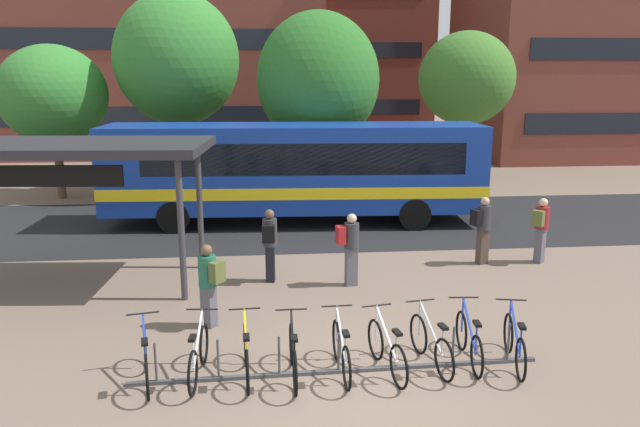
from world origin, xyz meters
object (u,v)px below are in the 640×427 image
at_px(street_tree_3, 53,95).
at_px(parked_bicycle_blue_7, 469,341).
at_px(street_tree_2, 318,80).
at_px(parked_bicycle_silver_4, 341,352).
at_px(commuter_red_pack_0, 350,244).
at_px(parked_bicycle_yellow_2, 246,355).
at_px(parked_bicycle_blue_8, 514,344).
at_px(parked_bicycle_white_1, 199,356).
at_px(parked_bicycle_black_3, 293,356).
at_px(commuter_black_pack_2, 483,226).
at_px(commuter_olive_pack_3, 209,280).
at_px(parked_bicycle_white_5, 387,351).
at_px(street_tree_0, 467,79).
at_px(commuter_black_pack_4, 270,241).
at_px(parked_bicycle_silver_6, 431,345).
at_px(street_tree_1, 177,59).
at_px(city_bus, 293,169).
at_px(transit_shelter, 51,152).
at_px(parked_bicycle_blue_0, 146,360).
at_px(commuter_olive_pack_1, 541,226).

bearing_deg(street_tree_3, parked_bicycle_blue_7, -53.13).
bearing_deg(street_tree_2, parked_bicycle_silver_4, -93.57).
height_order(commuter_red_pack_0, street_tree_3, street_tree_3).
bearing_deg(parked_bicycle_yellow_2, parked_bicycle_blue_8, -93.20).
height_order(parked_bicycle_white_1, parked_bicycle_black_3, same).
bearing_deg(parked_bicycle_white_1, commuter_black_pack_2, -46.44).
bearing_deg(parked_bicycle_silver_4, commuter_olive_pack_3, 45.11).
bearing_deg(parked_bicycle_white_5, parked_bicycle_blue_8, -98.94).
bearing_deg(parked_bicycle_white_1, street_tree_0, -25.35).
height_order(parked_bicycle_white_1, commuter_red_pack_0, commuter_red_pack_0).
xyz_separation_m(parked_bicycle_white_1, commuter_black_pack_4, (1.20, 4.55, 0.61)).
bearing_deg(parked_bicycle_silver_6, parked_bicycle_blue_8, -103.45).
bearing_deg(parked_bicycle_blue_8, street_tree_1, 36.89).
bearing_deg(street_tree_0, parked_bicycle_white_1, -119.42).
bearing_deg(city_bus, commuter_black_pack_4, 84.51).
height_order(parked_bicycle_silver_6, transit_shelter, transit_shelter).
bearing_deg(commuter_black_pack_4, parked_bicycle_blue_7, -136.68).
distance_m(street_tree_0, street_tree_1, 12.79).
xyz_separation_m(parked_bicycle_silver_4, commuter_red_pack_0, (0.73, 4.20, 0.60)).
height_order(parked_bicycle_white_1, street_tree_2, street_tree_2).
distance_m(street_tree_2, street_tree_3, 10.13).
relative_size(commuter_olive_pack_3, street_tree_1, 0.21).
bearing_deg(street_tree_3, commuter_olive_pack_3, -62.48).
bearing_deg(parked_bicycle_blue_8, commuter_black_pack_4, 52.50).
xyz_separation_m(parked_bicycle_silver_4, street_tree_0, (8.00, 18.30, 4.18)).
bearing_deg(street_tree_0, parked_bicycle_blue_0, -121.19).
bearing_deg(parked_bicycle_blue_7, commuter_red_pack_0, 24.31).
bearing_deg(city_bus, transit_shelter, 46.63).
bearing_deg(parked_bicycle_silver_4, commuter_black_pack_4, 11.17).
distance_m(parked_bicycle_blue_0, street_tree_3, 16.86).
xyz_separation_m(commuter_olive_pack_3, street_tree_3, (-6.87, 13.19, 3.05)).
bearing_deg(commuter_olive_pack_1, transit_shelter, 140.15).
distance_m(parked_bicycle_blue_7, commuter_red_pack_0, 4.30).
height_order(city_bus, street_tree_3, street_tree_3).
bearing_deg(parked_bicycle_black_3, parked_bicycle_white_1, 83.98).
xyz_separation_m(city_bus, parked_bicycle_silver_6, (1.79, -10.25, -1.39)).
bearing_deg(transit_shelter, parked_bicycle_black_3, -40.10).
distance_m(commuter_olive_pack_1, commuter_black_pack_2, 1.52).
height_order(parked_bicycle_silver_6, parked_bicycle_blue_7, same).
bearing_deg(city_bus, parked_bicycle_blue_0, 77.39).
relative_size(parked_bicycle_blue_0, parked_bicycle_yellow_2, 0.98).
bearing_deg(parked_bicycle_blue_8, parked_bicycle_white_5, 102.71).
height_order(parked_bicycle_yellow_2, parked_bicycle_silver_4, same).
distance_m(commuter_black_pack_4, street_tree_0, 16.81).
distance_m(commuter_olive_pack_1, commuter_black_pack_4, 6.98).
bearing_deg(city_bus, parked_bicycle_silver_4, 94.07).
distance_m(parked_bicycle_white_5, commuter_olive_pack_3, 3.73).
xyz_separation_m(city_bus, parked_bicycle_white_1, (-2.01, -10.32, -1.39)).
bearing_deg(parked_bicycle_white_5, commuter_black_pack_4, 11.34).
xyz_separation_m(parked_bicycle_black_3, street_tree_1, (-3.68, 15.64, 4.93)).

